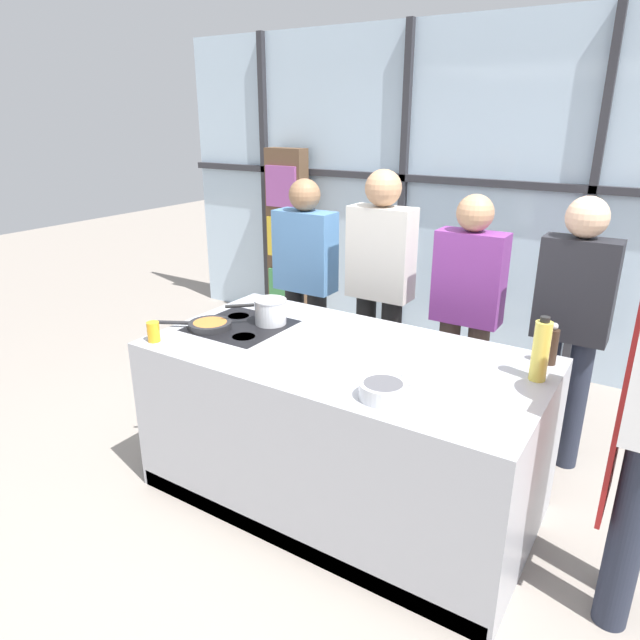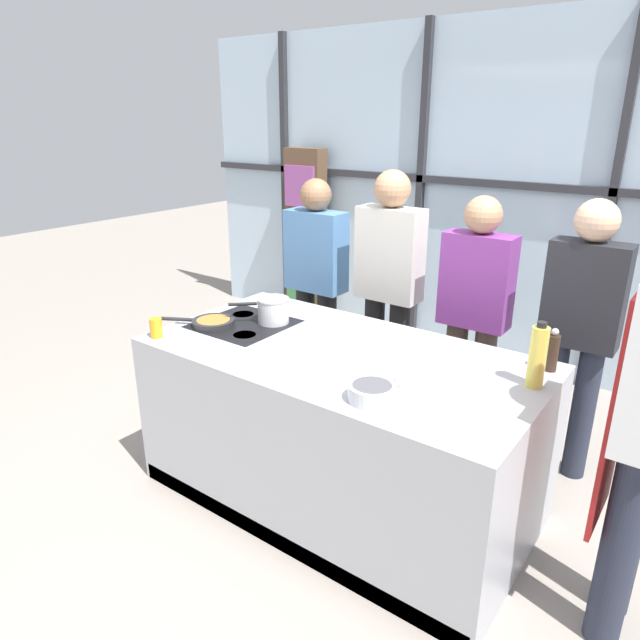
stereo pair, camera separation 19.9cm
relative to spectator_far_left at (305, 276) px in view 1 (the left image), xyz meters
The scene contains 15 objects.
ground_plane 1.66m from the spectator_far_left, 47.70° to the right, with size 18.00×18.00×0.00m, color gray.
back_window_wall 1.71m from the spectator_far_left, 55.30° to the left, with size 6.40×0.10×2.80m.
bookshelf 1.54m from the spectator_far_left, 130.91° to the left, with size 0.41×0.19×1.76m.
demo_island 1.46m from the spectator_far_left, 47.78° to the right, with size 2.07×1.09×0.90m.
spectator_far_left is the anchor object (origin of this frame).
spectator_center_left 0.63m from the spectator_far_left, ahead, with size 0.45×0.24×1.73m.
spectator_center_right 1.24m from the spectator_far_left, ahead, with size 0.43×0.23×1.62m.
spectator_far_right 1.87m from the spectator_far_left, ahead, with size 0.41×0.23×1.65m.
frying_pan 1.16m from the spectator_far_left, 84.83° to the right, with size 0.41×0.29×0.04m.
saucepan 0.97m from the spectator_far_left, 68.25° to the right, with size 0.29×0.28×0.15m.
white_plate 1.82m from the spectator_far_left, 37.09° to the right, with size 0.27×0.27×0.01m, color white.
mixing_bowl 1.93m from the spectator_far_left, 45.87° to the right, with size 0.21×0.21×0.07m.
oil_bottle 2.05m from the spectator_far_left, 23.99° to the right, with size 0.08×0.08×0.31m.
pepper_grinder 1.98m from the spectator_far_left, 18.11° to the right, with size 0.06×0.06×0.22m.
juice_glass_near 1.47m from the spectator_far_left, 90.14° to the right, with size 0.07×0.07×0.11m, color orange.
Camera 1 is at (1.38, -2.38, 2.07)m, focal length 32.00 mm.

